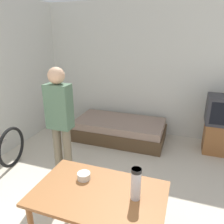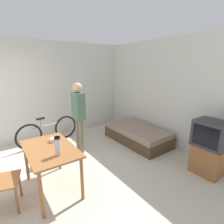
# 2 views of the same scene
# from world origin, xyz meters

# --- Properties ---
(wall_back) EXTENTS (5.12, 0.06, 2.70)m
(wall_back) POSITION_xyz_m (0.00, 3.87, 1.35)
(wall_back) COLOR silver
(wall_back) RESTS_ON ground_plane
(daybed) EXTENTS (1.81, 0.93, 0.41)m
(daybed) POSITION_xyz_m (-0.27, 3.29, 0.20)
(daybed) COLOR #4C3823
(daybed) RESTS_ON ground_plane
(tv) EXTENTS (0.57, 0.46, 1.07)m
(tv) POSITION_xyz_m (1.59, 3.37, 0.56)
(tv) COLOR brown
(tv) RESTS_ON ground_plane
(dining_table) EXTENTS (1.16, 0.72, 0.76)m
(dining_table) POSITION_xyz_m (0.32, 0.80, 0.66)
(dining_table) COLOR brown
(dining_table) RESTS_ON ground_plane
(person_standing) EXTENTS (0.34, 0.22, 1.67)m
(person_standing) POSITION_xyz_m (-0.66, 1.77, 0.97)
(person_standing) COLOR #6B604C
(person_standing) RESTS_ON ground_plane
(thermos_flask) EXTENTS (0.09, 0.09, 0.29)m
(thermos_flask) POSITION_xyz_m (0.64, 0.84, 0.91)
(thermos_flask) COLOR #B7B7BC
(thermos_flask) RESTS_ON dining_table
(mate_bowl) EXTENTS (0.12, 0.12, 0.06)m
(mate_bowl) POSITION_xyz_m (0.11, 0.93, 0.79)
(mate_bowl) COLOR beige
(mate_bowl) RESTS_ON dining_table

